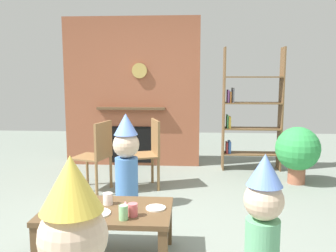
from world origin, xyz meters
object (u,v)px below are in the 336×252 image
(paper_cup_near_left, at_px, (66,201))
(bookshelf, at_px, (249,113))
(coffee_table, at_px, (107,216))
(paper_cup_far_right, at_px, (123,213))
(paper_plate_front, at_px, (156,208))
(paper_cup_center, at_px, (133,210))
(dining_chair_middle, at_px, (149,149))
(child_by_the_chairs, at_px, (126,158))
(paper_cup_far_left, at_px, (60,197))
(dining_chair_left, at_px, (97,152))
(birthday_cake_slice, at_px, (125,205))
(paper_plate_rear, at_px, (97,213))
(child_in_pink, at_px, (263,220))
(potted_plant_tall, at_px, (298,150))
(paper_cup_near_right, at_px, (108,199))

(paper_cup_near_left, bearing_deg, bookshelf, 55.97)
(coffee_table, relative_size, paper_cup_far_right, 9.45)
(bookshelf, height_order, coffee_table, bookshelf)
(bookshelf, height_order, paper_plate_front, bookshelf)
(paper_cup_center, relative_size, dining_chair_middle, 0.11)
(paper_cup_near_left, bearing_deg, child_by_the_chairs, 74.23)
(paper_cup_far_left, relative_size, child_by_the_chairs, 0.10)
(dining_chair_left, height_order, dining_chair_middle, same)
(paper_cup_far_right, xyz_separation_m, birthday_cake_slice, (-0.02, 0.21, -0.02))
(bookshelf, xyz_separation_m, birthday_cake_slice, (-1.41, -2.87, -0.45))
(paper_cup_center, distance_m, paper_plate_rear, 0.29)
(coffee_table, xyz_separation_m, paper_plate_rear, (-0.05, -0.11, 0.07))
(child_in_pink, height_order, child_by_the_chairs, child_by_the_chairs)
(paper_cup_near_left, xyz_separation_m, dining_chair_middle, (0.47, 1.81, 0.06))
(paper_cup_far_right, distance_m, dining_chair_middle, 2.05)
(paper_cup_far_right, bearing_deg, paper_cup_center, 50.56)
(paper_plate_rear, relative_size, birthday_cake_slice, 2.16)
(paper_plate_rear, height_order, birthday_cake_slice, birthday_cake_slice)
(bookshelf, relative_size, paper_plate_rear, 8.81)
(paper_cup_near_left, bearing_deg, child_in_pink, -15.94)
(paper_plate_rear, bearing_deg, paper_cup_near_left, 153.38)
(paper_cup_far_right, bearing_deg, dining_chair_middle, 91.58)
(paper_cup_far_right, height_order, child_in_pink, child_in_pink)
(birthday_cake_slice, relative_size, dining_chair_left, 0.11)
(paper_cup_far_right, bearing_deg, paper_cup_far_left, 153.05)
(paper_plate_front, relative_size, child_by_the_chairs, 0.15)
(paper_cup_far_right, height_order, paper_plate_rear, paper_cup_far_right)
(paper_cup_far_left, bearing_deg, child_by_the_chairs, 69.68)
(child_by_the_chairs, xyz_separation_m, dining_chair_left, (-0.47, 0.53, -0.05))
(paper_plate_rear, bearing_deg, paper_cup_center, -4.83)
(coffee_table, relative_size, dining_chair_left, 1.15)
(dining_chair_left, bearing_deg, bookshelf, -133.46)
(paper_cup_near_left, xyz_separation_m, child_in_pink, (1.51, -0.43, 0.06))
(paper_cup_center, height_order, dining_chair_left, dining_chair_left)
(dining_chair_left, bearing_deg, paper_plate_rear, 120.60)
(birthday_cake_slice, relative_size, child_by_the_chairs, 0.09)
(paper_cup_near_left, relative_size, potted_plant_tall, 0.11)
(paper_cup_near_right, relative_size, paper_cup_far_right, 0.88)
(paper_cup_center, xyz_separation_m, potted_plant_tall, (1.89, 2.29, 0.01))
(child_by_the_chairs, bearing_deg, paper_cup_near_right, -0.64)
(child_by_the_chairs, bearing_deg, potted_plant_tall, 113.21)
(paper_plate_front, height_order, child_by_the_chairs, child_by_the_chairs)
(dining_chair_left, bearing_deg, child_by_the_chairs, 147.67)
(bookshelf, distance_m, paper_cup_far_right, 3.40)
(paper_plate_front, xyz_separation_m, dining_chair_middle, (-0.27, 1.82, 0.10))
(paper_cup_far_left, bearing_deg, potted_plant_tall, 38.87)
(paper_plate_front, relative_size, child_in_pink, 0.17)
(bookshelf, height_order, dining_chair_middle, bookshelf)
(birthday_cake_slice, bearing_deg, paper_cup_far_left, 170.68)
(paper_cup_near_left, distance_m, paper_plate_front, 0.74)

